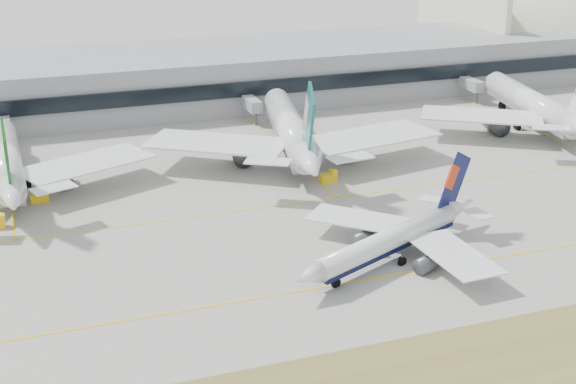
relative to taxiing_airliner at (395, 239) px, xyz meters
name	(u,v)px	position (x,y,z in m)	size (l,w,h in m)	color
ground	(297,276)	(-17.68, -0.43, -3.75)	(3000.00, 3000.00, 0.00)	gray
taxiing_airliner	(395,239)	(0.00, 0.00, 0.00)	(43.55, 36.99, 15.55)	white
widebody_eva	(7,164)	(-60.39, 56.38, 1.99)	(60.59, 59.09, 21.59)	white
widebody_cathay	(292,132)	(1.62, 55.75, 2.74)	(67.05, 66.59, 24.39)	white
widebody_china_air	(536,107)	(68.73, 56.93, 2.40)	(63.96, 63.35, 23.15)	white
terminal	(158,79)	(-17.68, 114.41, 3.75)	(280.00, 43.10, 15.00)	gray
hangar	(562,55)	(136.88, 134.57, -3.61)	(91.00, 60.00, 60.00)	silver
gse_extra	(40,197)	(-54.90, 47.54, -2.70)	(3.55, 2.00, 2.60)	yellow
gse_c	(329,178)	(3.93, 38.52, -2.70)	(3.55, 2.00, 2.60)	yellow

